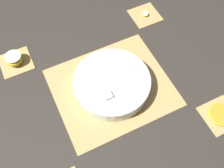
{
  "coord_description": "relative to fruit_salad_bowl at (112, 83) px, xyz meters",
  "views": [
    {
      "loc": [
        0.22,
        0.46,
        0.9
      ],
      "look_at": [
        0.0,
        0.0,
        0.03
      ],
      "focal_mm": 42.0,
      "sensor_mm": 36.0,
      "label": 1
    }
  ],
  "objects": [
    {
      "name": "ground_plane",
      "position": [
        0.0,
        -0.0,
        -0.04
      ],
      "size": [
        6.0,
        6.0,
        0.0
      ],
      "primitive_type": "plane",
      "color": "#2D2823"
    },
    {
      "name": "bamboo_mat_center",
      "position": [
        0.0,
        -0.0,
        -0.03
      ],
      "size": [
        0.45,
        0.39,
        0.01
      ],
      "color": "tan",
      "rests_on": "ground_plane"
    },
    {
      "name": "coaster_mat_near_left",
      "position": [
        -0.31,
        -0.28,
        -0.03
      ],
      "size": [
        0.13,
        0.13,
        0.01
      ],
      "color": "tan",
      "rests_on": "ground_plane"
    },
    {
      "name": "coaster_mat_near_right",
      "position": [
        0.31,
        -0.28,
        -0.03
      ],
      "size": [
        0.13,
        0.13,
        0.01
      ],
      "color": "tan",
      "rests_on": "ground_plane"
    },
    {
      "name": "coaster_mat_far_left",
      "position": [
        -0.31,
        0.28,
        -0.03
      ],
      "size": [
        0.13,
        0.13,
        0.01
      ],
      "color": "tan",
      "rests_on": "ground_plane"
    },
    {
      "name": "fruit_salad_bowl",
      "position": [
        0.0,
        0.0,
        0.0
      ],
      "size": [
        0.3,
        0.3,
        0.07
      ],
      "color": "silver",
      "rests_on": "bamboo_mat_center"
    },
    {
      "name": "apple_half",
      "position": [
        0.31,
        -0.28,
        -0.01
      ],
      "size": [
        0.07,
        0.07,
        0.04
      ],
      "color": "gold",
      "rests_on": "coaster_mat_near_right"
    },
    {
      "name": "orange_slice_whole",
      "position": [
        -0.31,
        0.28,
        -0.03
      ],
      "size": [
        0.09,
        0.09,
        0.01
      ],
      "color": "orange",
      "rests_on": "coaster_mat_far_left"
    },
    {
      "name": "banana_coin_single",
      "position": [
        -0.31,
        -0.28,
        -0.03
      ],
      "size": [
        0.03,
        0.03,
        0.01
      ],
      "color": "#F4EABC",
      "rests_on": "coaster_mat_near_left"
    }
  ]
}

